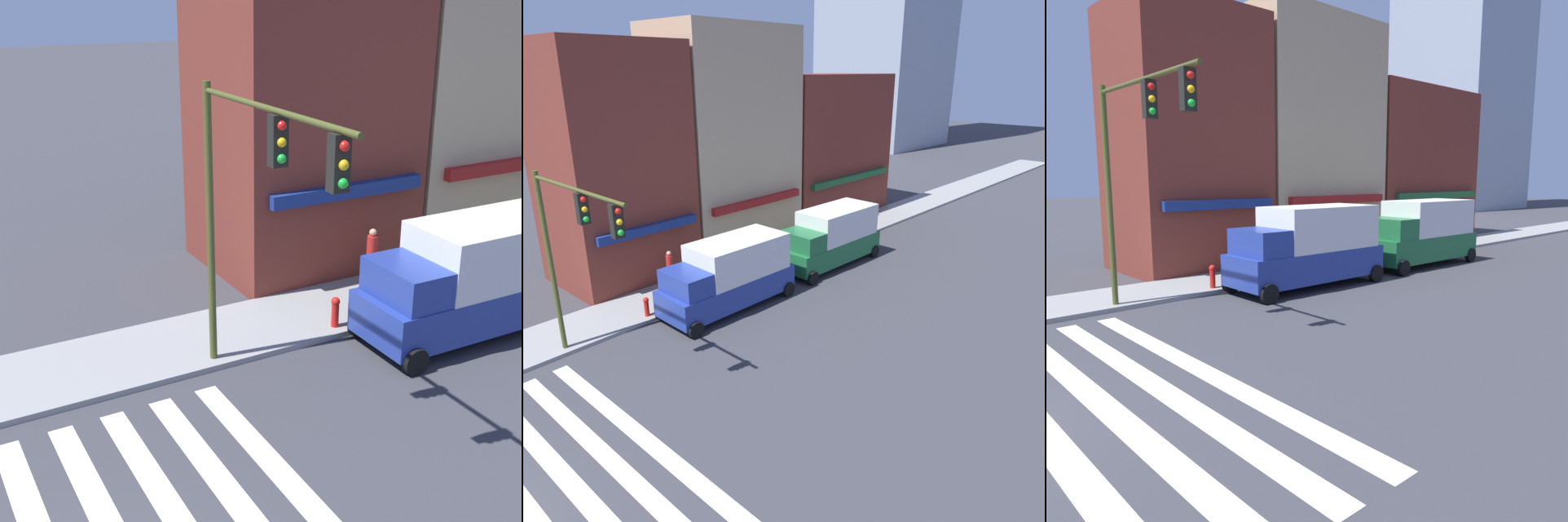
{
  "view_description": "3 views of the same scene",
  "coord_description": "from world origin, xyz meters",
  "views": [
    {
      "loc": [
        -1.38,
        -7.93,
        8.79
      ],
      "look_at": [
        5.14,
        4.0,
        3.5
      ],
      "focal_mm": 50.0,
      "sensor_mm": 36.0,
      "label": 1
    },
    {
      "loc": [
        -1.5,
        -10.92,
        9.92
      ],
      "look_at": [
        15.38,
        4.7,
        1.2
      ],
      "focal_mm": 35.0,
      "sensor_mm": 36.0,
      "label": 2
    },
    {
      "loc": [
        -0.9,
        -9.21,
        4.11
      ],
      "look_at": [
        11.79,
        4.7,
        1.0
      ],
      "focal_mm": 35.0,
      "sensor_mm": 36.0,
      "label": 3
    }
  ],
  "objects": [
    {
      "name": "storefront_row",
      "position": [
        19.13,
        11.5,
        5.47
      ],
      "size": [
        23.82,
        5.3,
        12.15
      ],
      "color": "maroon",
      "rests_on": "ground_plane"
    },
    {
      "name": "traffic_signal",
      "position": [
        5.14,
        4.42,
        4.93
      ],
      "size": [
        0.32,
        5.63,
        6.78
      ],
      "color": "#474C1E",
      "rests_on": "ground_plane"
    },
    {
      "name": "box_truck_blue",
      "position": [
        11.88,
        4.7,
        1.59
      ],
      "size": [
        6.22,
        2.42,
        3.04
      ],
      "rotation": [
        0.0,
        0.0,
        -0.01
      ],
      "color": "navy",
      "rests_on": "ground_plane"
    },
    {
      "name": "pedestrian_red_jacket",
      "position": [
        11.26,
        8.26,
        1.07
      ],
      "size": [
        0.32,
        0.32,
        1.77
      ],
      "rotation": [
        0.0,
        0.0,
        5.97
      ],
      "color": "#23232D",
      "rests_on": "sidewalk_left"
    },
    {
      "name": "fire_hydrant",
      "position": [
        8.71,
        6.4,
        0.61
      ],
      "size": [
        0.24,
        0.24,
        0.84
      ],
      "color": "red",
      "rests_on": "sidewalk_left"
    }
  ]
}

